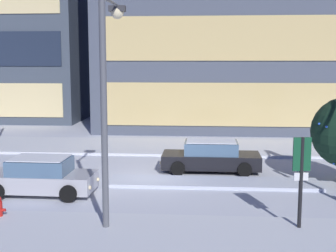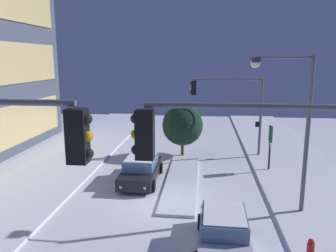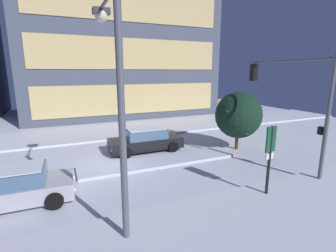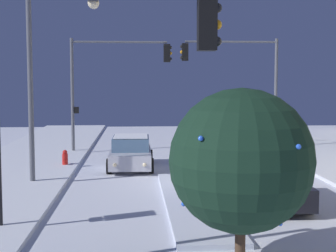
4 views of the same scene
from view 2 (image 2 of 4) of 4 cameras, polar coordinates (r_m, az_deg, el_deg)
name	(u,v)px [view 2 (image 2 of 4)]	position (r m, az deg, el deg)	size (l,w,h in m)	color
ground	(167,202)	(17.23, -0.23, -12.79)	(52.00, 52.00, 0.00)	silver
curb_strip_near	(326,208)	(18.10, 25.27, -12.46)	(52.00, 5.20, 0.14)	silver
curb_strip_far	(22,194)	(19.52, -23.58, -10.57)	(52.00, 5.20, 0.14)	silver
median_strip	(182,181)	(19.76, 2.35, -9.33)	(9.00, 1.80, 0.14)	silver
car_near	(224,232)	(13.25, 9.47, -17.36)	(4.36, 2.09, 1.49)	#B7B7C1
car_far	(141,169)	(19.76, -4.61, -7.38)	(4.73, 2.11, 1.49)	black
traffic_light_corner_near_left	(302,195)	(7.20, 21.89, -10.85)	(0.32, 5.64, 6.36)	#565960
traffic_light_corner_near_right	(232,102)	(24.62, 10.90, 4.12)	(0.32, 5.22, 5.79)	#565960
street_lamp_arched	(291,112)	(15.66, 20.30, 2.26)	(0.56, 2.73, 7.26)	#565960
fire_hydrant	(310,250)	(13.63, 23.12, -18.83)	(0.48, 0.26, 0.82)	red
parking_info_sign	(270,142)	(22.00, 17.02, -2.68)	(0.55, 0.14, 2.96)	black
decorated_tree_median	(183,125)	(24.54, 2.50, 0.13)	(3.00, 3.00, 3.78)	#473323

